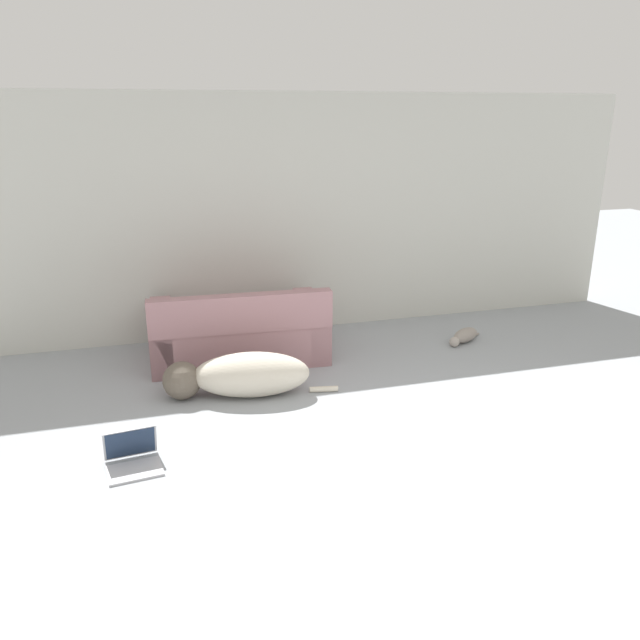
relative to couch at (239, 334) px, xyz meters
name	(u,v)px	position (x,y,z in m)	size (l,w,h in m)	color
ground_plane	(467,516)	(0.89, -2.88, -0.25)	(20.00, 20.00, 0.00)	#999EA3
wall_back	(308,216)	(0.89, 0.71, 0.99)	(7.31, 0.06, 2.48)	beige
couch	(239,334)	(0.00, 0.00, 0.00)	(1.69, 1.00, 0.74)	#A3757A
dog	(240,376)	(-0.13, -0.86, -0.06)	(1.48, 0.58, 0.38)	beige
cat	(464,336)	(2.31, -0.22, -0.18)	(0.50, 0.35, 0.14)	gray
laptop_open	(132,454)	(-1.01, -1.74, -0.16)	(0.39, 0.37, 0.26)	#B7B7BC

